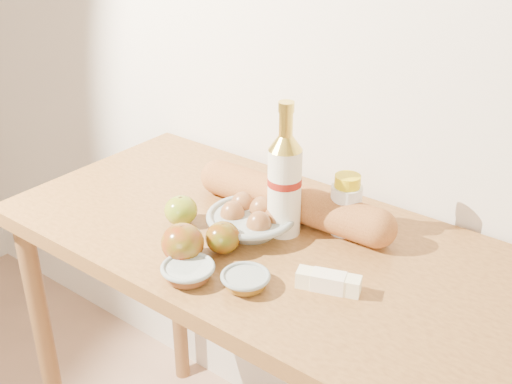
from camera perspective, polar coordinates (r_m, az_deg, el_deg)
back_wall at (r=1.52m, az=8.65°, el=14.44°), size 3.50×0.02×2.60m
table at (r=1.48m, az=0.72°, el=-8.00°), size 1.20×0.60×0.90m
bourbon_bottle at (r=1.37m, az=2.56°, el=0.90°), size 0.08×0.08×0.30m
cream_bottle at (r=1.41m, az=7.99°, el=-1.23°), size 0.07×0.07×0.14m
egg_bowl at (r=1.41m, az=-0.35°, el=-2.45°), size 0.20×0.20×0.07m
baguette at (r=1.46m, az=3.20°, el=-0.78°), size 0.52×0.11×0.09m
apple_yellowgreen at (r=1.45m, az=-6.63°, el=-1.61°), size 0.09×0.09×0.07m
apple_redgreen_front at (r=1.34m, az=-2.96°, el=-4.07°), size 0.09×0.09×0.07m
apple_redgreen_right at (r=1.32m, az=-6.55°, el=-4.51°), size 0.10×0.10×0.08m
sugar_bowl at (r=1.27m, az=-6.06°, el=-7.03°), size 0.13×0.13×0.03m
syrup_bowl at (r=1.24m, az=-0.94°, el=-7.81°), size 0.11×0.11×0.03m
butter_stick at (r=1.24m, az=6.46°, el=-7.93°), size 0.13×0.07×0.04m
apple_extra at (r=1.45m, az=-6.75°, el=-1.64°), size 0.09×0.09×0.07m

